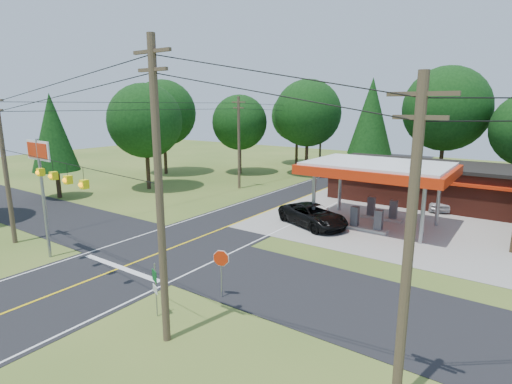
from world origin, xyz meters
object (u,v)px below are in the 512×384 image
Objects in this scene: gas_canopy at (377,171)px; suv_car at (313,215)px; sedan_car at (438,201)px; octagonal_stop_sign at (221,262)px; big_stop_sign at (40,170)px.

gas_canopy is 5.92m from suv_car.
gas_canopy is 9.25m from sedan_car.
gas_canopy is 16.32m from octagonal_stop_sign.
gas_canopy is 1.77× the size of suv_car.
suv_car is 18.73m from big_stop_sign.
sedan_car is 31.42m from big_stop_sign.
big_stop_sign reaches higher than gas_canopy.
big_stop_sign is (-17.00, -26.01, 4.66)m from sedan_car.
sedan_car is (6.77, 11.00, -0.10)m from suv_car.
suv_car is 12.92m from sedan_car.
suv_car is 1.39× the size of sedan_car.
gas_canopy reaches higher than octagonal_stop_sign.
big_stop_sign is at bearing 168.82° from suv_car.
suv_car reaches higher than sedan_car.
big_stop_sign reaches higher than sedan_car.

